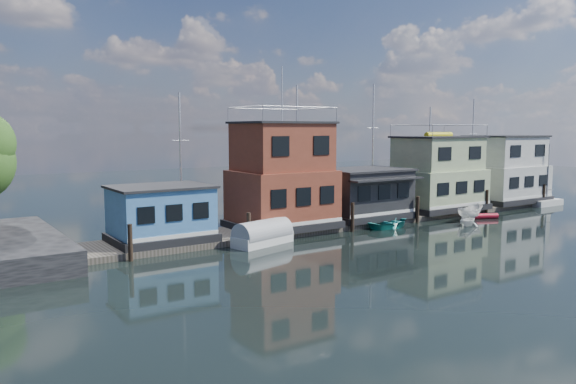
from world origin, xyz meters
TOP-DOWN VIEW (x-y plane):
  - ground at (0.00, 0.00)m, footprint 160.00×160.00m
  - dock at (0.00, 12.00)m, footprint 48.00×5.00m
  - houseboat_blue at (-18.00, 12.00)m, footprint 6.40×4.90m
  - houseboat_red at (-8.50, 12.00)m, footprint 7.40×5.90m
  - houseboat_dark at (-0.50, 11.98)m, footprint 7.40×6.10m
  - houseboat_green at (8.50, 12.00)m, footprint 8.40×5.90m
  - houseboat_white at (18.50, 12.00)m, footprint 8.40×5.90m
  - pilings at (-0.33, 9.20)m, footprint 42.28×0.28m
  - background_masts at (4.76, 18.00)m, footprint 36.40×0.16m
  - motorboat at (7.54, 7.52)m, footprint 3.63×1.98m
  - tarp_runabout at (-12.12, 8.87)m, footprint 4.69×2.82m
  - dinghy_teal at (-0.38, 8.84)m, footprint 4.36×3.36m
  - dinghy_white at (5.21, 5.91)m, footprint 2.05×1.80m
  - red_kayak at (9.04, 7.61)m, footprint 3.10×1.75m
  - day_sailer at (21.60, 9.20)m, footprint 3.92×1.31m

SIDE VIEW (x-z plane):
  - ground at x=0.00m, z-range 0.00..0.00m
  - dock at x=0.00m, z-range 0.00..0.40m
  - red_kayak at x=9.04m, z-range 0.00..0.47m
  - day_sailer at x=21.60m, z-range -2.71..3.48m
  - dinghy_teal at x=-0.38m, z-range 0.00..0.84m
  - dinghy_white at x=5.21m, z-range 0.00..1.04m
  - motorboat at x=7.54m, z-range 0.00..1.33m
  - tarp_runabout at x=-12.12m, z-range -0.23..1.56m
  - pilings at x=-0.33m, z-range 0.00..2.20m
  - houseboat_blue at x=-18.00m, z-range 0.38..4.04m
  - houseboat_dark at x=-0.50m, z-range 0.39..4.45m
  - houseboat_white at x=18.50m, z-range 0.21..6.87m
  - houseboat_green at x=8.50m, z-range 0.03..7.06m
  - houseboat_red at x=-8.50m, z-range -1.83..10.03m
  - background_masts at x=4.76m, z-range -0.45..11.55m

